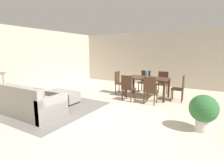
{
  "coord_description": "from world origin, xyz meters",
  "views": [
    {
      "loc": [
        2.22,
        -3.66,
        1.73
      ],
      "look_at": [
        -0.82,
        1.58,
        0.67
      ],
      "focal_mm": 27.33,
      "sensor_mm": 36.0,
      "label": 1
    }
  ],
  "objects_px": {
    "dining_chair_far_right": "(162,82)",
    "dining_chair_head_west": "(119,81)",
    "couch": "(26,103)",
    "dining_table": "(147,80)",
    "table_lamp": "(3,75)",
    "dining_chair_head_east": "(180,87)",
    "dining_chair_near_left": "(128,87)",
    "vase_centerpiece": "(147,74)",
    "dining_chair_near_right": "(150,89)",
    "potted_plant": "(203,110)",
    "side_table": "(4,91)",
    "dining_chair_far_left": "(145,80)",
    "ottoman_table": "(63,96)"
  },
  "relations": [
    {
      "from": "dining_table",
      "to": "dining_chair_near_left",
      "type": "relative_size",
      "value": 1.7
    },
    {
      "from": "table_lamp",
      "to": "dining_chair_far_right",
      "type": "bearing_deg",
      "value": 44.4
    },
    {
      "from": "dining_chair_head_west",
      "to": "potted_plant",
      "type": "relative_size",
      "value": 1.13
    },
    {
      "from": "dining_chair_far_right",
      "to": "dining_chair_head_west",
      "type": "xyz_separation_m",
      "value": [
        -1.56,
        -0.8,
        0.0
      ]
    },
    {
      "from": "side_table",
      "to": "dining_chair_near_left",
      "type": "bearing_deg",
      "value": 36.04
    },
    {
      "from": "couch",
      "to": "dining_chair_near_left",
      "type": "height_order",
      "value": "dining_chair_near_left"
    },
    {
      "from": "dining_table",
      "to": "dining_chair_near_right",
      "type": "relative_size",
      "value": 1.7
    },
    {
      "from": "dining_chair_head_east",
      "to": "vase_centerpiece",
      "type": "relative_size",
      "value": 3.56
    },
    {
      "from": "side_table",
      "to": "dining_chair_head_east",
      "type": "height_order",
      "value": "dining_chair_head_east"
    },
    {
      "from": "dining_chair_head_west",
      "to": "vase_centerpiece",
      "type": "height_order",
      "value": "vase_centerpiece"
    },
    {
      "from": "potted_plant",
      "to": "table_lamp",
      "type": "bearing_deg",
      "value": -168.83
    },
    {
      "from": "dining_chair_far_right",
      "to": "couch",
      "type": "bearing_deg",
      "value": -123.24
    },
    {
      "from": "dining_chair_near_right",
      "to": "dining_chair_far_right",
      "type": "distance_m",
      "value": 1.6
    },
    {
      "from": "table_lamp",
      "to": "dining_chair_far_left",
      "type": "bearing_deg",
      "value": 50.12
    },
    {
      "from": "vase_centerpiece",
      "to": "ottoman_table",
      "type": "bearing_deg",
      "value": -137.87
    },
    {
      "from": "couch",
      "to": "table_lamp",
      "type": "distance_m",
      "value": 1.54
    },
    {
      "from": "couch",
      "to": "dining_table",
      "type": "xyz_separation_m",
      "value": [
        2.35,
        3.38,
        0.37
      ]
    },
    {
      "from": "dining_chair_head_west",
      "to": "dining_chair_head_east",
      "type": "bearing_deg",
      "value": 1.48
    },
    {
      "from": "couch",
      "to": "dining_chair_head_west",
      "type": "xyz_separation_m",
      "value": [
        1.17,
        3.36,
        0.22
      ]
    },
    {
      "from": "dining_chair_near_left",
      "to": "dining_table",
      "type": "bearing_deg",
      "value": 62.95
    },
    {
      "from": "dining_table",
      "to": "side_table",
      "type": "bearing_deg",
      "value": -139.03
    },
    {
      "from": "ottoman_table",
      "to": "dining_chair_near_right",
      "type": "bearing_deg",
      "value": 25.45
    },
    {
      "from": "side_table",
      "to": "potted_plant",
      "type": "height_order",
      "value": "potted_plant"
    },
    {
      "from": "dining_chair_near_right",
      "to": "vase_centerpiece",
      "type": "relative_size",
      "value": 3.56
    },
    {
      "from": "side_table",
      "to": "dining_chair_head_east",
      "type": "bearing_deg",
      "value": 33.78
    },
    {
      "from": "side_table",
      "to": "dining_chair_near_left",
      "type": "height_order",
      "value": "dining_chair_near_left"
    },
    {
      "from": "dining_chair_near_left",
      "to": "dining_chair_far_left",
      "type": "height_order",
      "value": "same"
    },
    {
      "from": "dining_chair_near_right",
      "to": "vase_centerpiece",
      "type": "height_order",
      "value": "vase_centerpiece"
    },
    {
      "from": "table_lamp",
      "to": "dining_chair_near_right",
      "type": "height_order",
      "value": "table_lamp"
    },
    {
      "from": "table_lamp",
      "to": "ottoman_table",
      "type": "bearing_deg",
      "value": 38.78
    },
    {
      "from": "dining_chair_near_right",
      "to": "table_lamp",
      "type": "bearing_deg",
      "value": -149.47
    },
    {
      "from": "dining_table",
      "to": "couch",
      "type": "bearing_deg",
      "value": -124.82
    },
    {
      "from": "dining_chair_near_left",
      "to": "dining_chair_near_right",
      "type": "relative_size",
      "value": 1.0
    },
    {
      "from": "couch",
      "to": "dining_chair_head_east",
      "type": "height_order",
      "value": "dining_chair_head_east"
    },
    {
      "from": "dining_chair_far_left",
      "to": "dining_chair_head_east",
      "type": "bearing_deg",
      "value": -25.78
    },
    {
      "from": "table_lamp",
      "to": "dining_chair_head_west",
      "type": "relative_size",
      "value": 0.57
    },
    {
      "from": "dining_chair_head_east",
      "to": "table_lamp",
      "type": "bearing_deg",
      "value": -146.22
    },
    {
      "from": "table_lamp",
      "to": "potted_plant",
      "type": "xyz_separation_m",
      "value": [
        5.68,
        1.12,
        -0.51
      ]
    },
    {
      "from": "dining_chair_far_right",
      "to": "potted_plant",
      "type": "distance_m",
      "value": 3.3
    },
    {
      "from": "dining_table",
      "to": "dining_chair_far_right",
      "type": "xyz_separation_m",
      "value": [
        0.38,
        0.78,
        -0.14
      ]
    },
    {
      "from": "side_table",
      "to": "dining_chair_near_right",
      "type": "height_order",
      "value": "dining_chair_near_right"
    },
    {
      "from": "couch",
      "to": "dining_table",
      "type": "relative_size",
      "value": 1.37
    },
    {
      "from": "side_table",
      "to": "table_lamp",
      "type": "distance_m",
      "value": 0.53
    },
    {
      "from": "dining_chair_near_left",
      "to": "dining_chair_head_east",
      "type": "distance_m",
      "value": 1.81
    },
    {
      "from": "dining_table",
      "to": "table_lamp",
      "type": "bearing_deg",
      "value": -139.03
    },
    {
      "from": "dining_chair_far_left",
      "to": "vase_centerpiece",
      "type": "distance_m",
      "value": 0.96
    },
    {
      "from": "dining_chair_near_right",
      "to": "potted_plant",
      "type": "xyz_separation_m",
      "value": [
        1.59,
        -1.29,
        -0.04
      ]
    },
    {
      "from": "dining_chair_far_right",
      "to": "vase_centerpiece",
      "type": "distance_m",
      "value": 0.98
    },
    {
      "from": "table_lamp",
      "to": "dining_chair_head_east",
      "type": "bearing_deg",
      "value": 33.78
    },
    {
      "from": "dining_chair_near_left",
      "to": "vase_centerpiece",
      "type": "xyz_separation_m",
      "value": [
        0.4,
        0.8,
        0.37
      ]
    }
  ]
}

